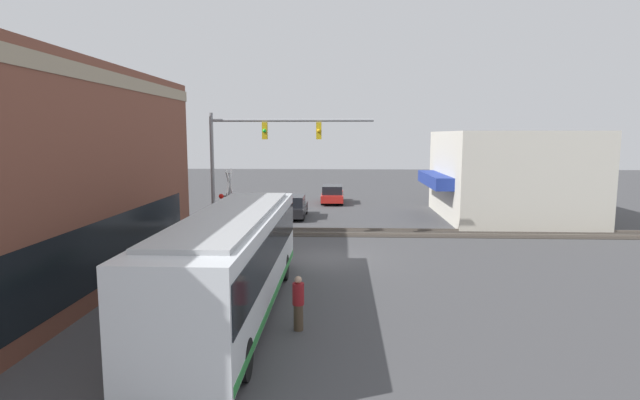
# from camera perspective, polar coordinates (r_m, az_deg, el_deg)

# --- Properties ---
(ground_plane) EXTENTS (120.00, 120.00, 0.00)m
(ground_plane) POSITION_cam_1_polar(r_m,az_deg,el_deg) (23.24, 1.02, -6.61)
(ground_plane) COLOR #424244
(shop_building) EXTENTS (10.47, 10.03, 5.89)m
(shop_building) POSITION_cam_1_polar(r_m,az_deg,el_deg) (36.27, 20.69, 2.69)
(shop_building) COLOR beige
(shop_building) RESTS_ON ground
(city_bus) EXTENTS (12.08, 2.59, 3.29)m
(city_bus) POSITION_cam_1_polar(r_m,az_deg,el_deg) (15.91, -9.90, -6.59)
(city_bus) COLOR silver
(city_bus) RESTS_ON ground
(traffic_signal_gantry) EXTENTS (0.42, 8.72, 6.81)m
(traffic_signal_gantry) POSITION_cam_1_polar(r_m,az_deg,el_deg) (26.92, -7.06, 6.07)
(traffic_signal_gantry) COLOR gray
(traffic_signal_gantry) RESTS_ON ground
(crossing_signal) EXTENTS (1.41, 1.18, 3.81)m
(crossing_signal) POSITION_cam_1_polar(r_m,az_deg,el_deg) (27.87, -10.31, 0.42)
(crossing_signal) COLOR gray
(crossing_signal) RESTS_ON ground
(rail_track_near) EXTENTS (2.60, 60.00, 0.15)m
(rail_track_near) POSITION_cam_1_polar(r_m,az_deg,el_deg) (29.09, 1.34, -3.69)
(rail_track_near) COLOR #332D28
(rail_track_near) RESTS_ON ground
(parked_car_black) EXTENTS (4.57, 1.82, 1.54)m
(parked_car_black) POSITION_cam_1_polar(r_m,az_deg,el_deg) (34.28, -3.16, -0.84)
(parked_car_black) COLOR black
(parked_car_black) RESTS_ON ground
(parked_car_red) EXTENTS (4.59, 1.82, 1.50)m
(parked_car_red) POSITION_cam_1_polar(r_m,az_deg,el_deg) (41.54, 1.44, 0.60)
(parked_car_red) COLOR #B21E19
(parked_car_red) RESTS_ON ground
(pedestrian_near_bus) EXTENTS (0.34, 0.34, 1.62)m
(pedestrian_near_bus) POSITION_cam_1_polar(r_m,az_deg,el_deg) (14.75, -2.49, -11.67)
(pedestrian_near_bus) COLOR #473828
(pedestrian_near_bus) RESTS_ON ground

